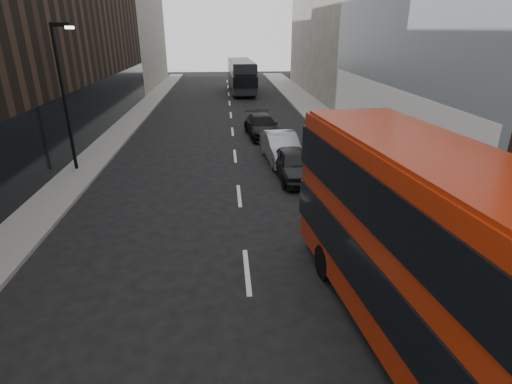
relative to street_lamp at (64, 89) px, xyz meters
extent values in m
cube|color=slate|center=(15.72, 7.00, -4.11)|extent=(3.00, 80.00, 0.15)
cube|color=slate|center=(0.22, 7.00, -4.11)|extent=(2.00, 80.00, 0.15)
cube|color=silver|center=(17.37, 3.00, -2.28)|extent=(0.35, 21.00, 3.80)
cube|color=#635F57|center=(19.72, 26.00, 4.82)|extent=(5.00, 24.00, 18.00)
cube|color=black|center=(-3.28, 12.00, 2.82)|extent=(5.00, 24.00, 14.00)
cube|color=#635F57|center=(-3.28, 34.00, 2.32)|extent=(5.00, 20.00, 13.00)
cylinder|color=black|center=(-0.08, 0.00, -0.53)|extent=(0.16, 0.16, 7.00)
cube|color=black|center=(0.32, 0.00, 2.87)|extent=(0.90, 0.15, 0.18)
cube|color=#FFF2CC|center=(0.72, 0.00, 2.75)|extent=(0.35, 0.22, 0.12)
cube|color=#9C2209|center=(12.04, -13.94, -1.71)|extent=(3.84, 11.57, 4.13)
cube|color=black|center=(12.04, -13.94, -2.38)|extent=(3.96, 11.63, 1.13)
cube|color=black|center=(12.04, -13.94, -0.62)|extent=(3.96, 11.63, 1.13)
cube|color=black|center=(11.40, -8.28, -2.22)|extent=(2.19, 0.33, 1.44)
cube|color=#9C2209|center=(12.04, -13.94, 0.39)|extent=(3.68, 11.10, 0.12)
cylinder|color=black|center=(10.50, -10.46, -3.67)|extent=(0.42, 1.06, 1.03)
cylinder|color=black|center=(12.77, -10.21, -3.67)|extent=(0.42, 1.06, 1.03)
cube|color=black|center=(9.76, 27.24, -2.24)|extent=(2.85, 11.01, 3.08)
cube|color=black|center=(9.76, 27.24, -2.44)|extent=(2.97, 11.06, 1.09)
cube|color=black|center=(9.94, 21.75, -2.29)|extent=(2.11, 0.15, 1.39)
cube|color=black|center=(9.57, 32.73, -2.29)|extent=(2.11, 0.15, 1.39)
cube|color=black|center=(9.76, 27.24, -0.67)|extent=(2.74, 10.57, 0.12)
cylinder|color=black|center=(8.55, 30.70, -3.68)|extent=(0.33, 1.00, 0.99)
cylinder|color=black|center=(10.73, 30.77, -3.68)|extent=(0.33, 1.00, 0.99)
cylinder|color=black|center=(8.78, 23.71, -3.68)|extent=(0.33, 1.00, 0.99)
cylinder|color=black|center=(10.96, 23.78, -3.68)|extent=(0.33, 1.00, 0.99)
imported|color=black|center=(11.00, -1.94, -3.44)|extent=(2.01, 4.44, 1.48)
imported|color=gray|center=(10.77, 0.91, -3.39)|extent=(2.06, 4.90, 1.57)
imported|color=black|center=(10.23, 6.57, -3.46)|extent=(2.46, 5.11, 1.44)
camera|label=1|loc=(7.67, -20.35, 2.68)|focal=28.00mm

